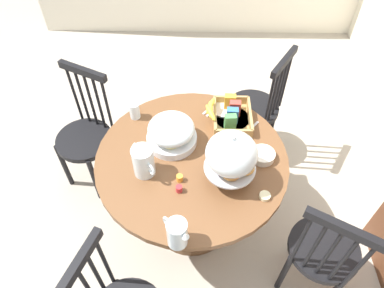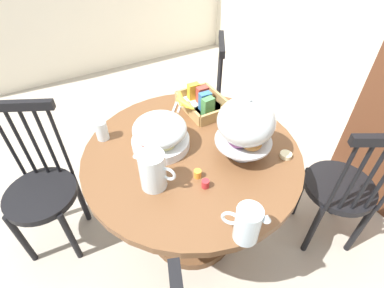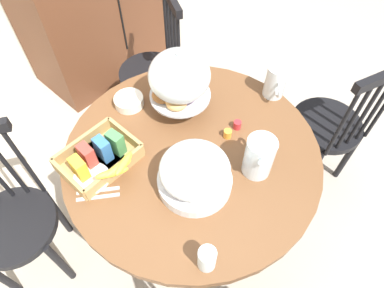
{
  "view_description": "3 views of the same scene",
  "coord_description": "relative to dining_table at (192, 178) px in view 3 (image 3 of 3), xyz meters",
  "views": [
    {
      "loc": [
        1.43,
        0.01,
        2.36
      ],
      "look_at": [
        0.03,
        -0.02,
        0.74
      ],
      "focal_mm": 33.4,
      "sensor_mm": 36.0,
      "label": 1
    },
    {
      "loc": [
        1.1,
        -0.56,
        1.78
      ],
      "look_at": [
        0.13,
        -0.02,
        0.79
      ],
      "focal_mm": 27.62,
      "sensor_mm": 36.0,
      "label": 2
    },
    {
      "loc": [
        -0.51,
        -0.6,
        1.96
      ],
      "look_at": [
        0.13,
        -0.02,
        0.79
      ],
      "focal_mm": 32.02,
      "sensor_mm": 36.0,
      "label": 3
    }
  ],
  "objects": [
    {
      "name": "windsor_chair_by_cabinet",
      "position": [
        0.44,
        0.74,
        -0.06
      ],
      "size": [
        0.45,
        0.45,
        0.97
      ],
      "color": "black",
      "rests_on": "ground_plane"
    },
    {
      "name": "cereal_bowl",
      "position": [
        -0.0,
        0.41,
        0.25
      ],
      "size": [
        0.14,
        0.14,
        0.04
      ],
      "primitive_type": "cylinder",
      "color": "white",
      "rests_on": "dining_table"
    },
    {
      "name": "drinking_glass",
      "position": [
        -0.33,
        -0.37,
        0.28
      ],
      "size": [
        0.06,
        0.06,
        0.11
      ],
      "primitive_type": "cylinder",
      "color": "silver",
      "rests_on": "dining_table"
    },
    {
      "name": "jam_jar_apricot",
      "position": [
        0.17,
        -0.06,
        0.25
      ],
      "size": [
        0.04,
        0.04,
        0.04
      ],
      "primitive_type": "cylinder",
      "color": "orange",
      "rests_on": "dining_table"
    },
    {
      "name": "orange_juice_pitcher",
      "position": [
        0.11,
        -0.26,
        0.31
      ],
      "size": [
        0.17,
        0.14,
        0.19
      ],
      "color": "silver",
      "rests_on": "dining_table"
    },
    {
      "name": "china_plate_large",
      "position": [
        -0.31,
        0.25,
        0.24
      ],
      "size": [
        0.22,
        0.22,
        0.01
      ],
      "primitive_type": "cylinder",
      "color": "white",
      "rests_on": "dining_table"
    },
    {
      "name": "fruit_platter_covered",
      "position": [
        -0.12,
        -0.12,
        0.31
      ],
      "size": [
        0.3,
        0.3,
        0.18
      ],
      "color": "silver",
      "rests_on": "dining_table"
    },
    {
      "name": "table_knife",
      "position": [
        -0.4,
        0.14,
        0.23
      ],
      "size": [
        0.14,
        0.12,
        0.01
      ],
      "primitive_type": "cube",
      "rotation": [
        0.0,
        0.0,
        8.75
      ],
      "color": "silver",
      "rests_on": "dining_table"
    },
    {
      "name": "jam_jar_strawberry",
      "position": [
        0.24,
        -0.06,
        0.25
      ],
      "size": [
        0.04,
        0.04,
        0.04
      ],
      "primitive_type": "cylinder",
      "color": "#B7282D",
      "rests_on": "dining_table"
    },
    {
      "name": "soup_spoon",
      "position": [
        -0.23,
        0.36,
        0.23
      ],
      "size": [
        0.14,
        0.12,
        0.01
      ],
      "primitive_type": "cube",
      "rotation": [
        0.0,
        0.0,
        8.75
      ],
      "color": "silver",
      "rests_on": "dining_table"
    },
    {
      "name": "ground_plane",
      "position": [
        -0.13,
        0.02,
        -0.51
      ],
      "size": [
        10.0,
        10.0,
        0.0
      ],
      "primitive_type": "plane",
      "color": "#A89E8E"
    },
    {
      "name": "china_plate_small",
      "position": [
        -0.39,
        0.2,
        0.25
      ],
      "size": [
        0.15,
        0.15,
        0.01
      ],
      "primitive_type": "cylinder",
      "color": "white",
      "rests_on": "china_plate_large"
    },
    {
      "name": "cereal_basket",
      "position": [
        -0.31,
        0.23,
        0.28
      ],
      "size": [
        0.32,
        0.3,
        0.12
      ],
      "color": "tan",
      "rests_on": "dining_table"
    },
    {
      "name": "dinner_fork",
      "position": [
        -0.42,
        0.12,
        0.23
      ],
      "size": [
        0.14,
        0.12,
        0.01
      ],
      "primitive_type": "cube",
      "rotation": [
        0.0,
        0.0,
        8.75
      ],
      "color": "silver",
      "rests_on": "dining_table"
    },
    {
      "name": "milk_pitcher",
      "position": [
        0.53,
        -0.06,
        0.31
      ],
      "size": [
        0.15,
        0.14,
        0.17
      ],
      "color": "silver",
      "rests_on": "dining_table"
    },
    {
      "name": "dining_table",
      "position": [
        0.0,
        0.0,
        0.0
      ],
      "size": [
        1.12,
        1.12,
        0.74
      ],
      "color": "brown",
      "rests_on": "ground_plane"
    },
    {
      "name": "butter_dish",
      "position": [
        0.27,
        0.39,
        0.24
      ],
      "size": [
        0.06,
        0.06,
        0.02
      ],
      "primitive_type": "cylinder",
      "color": "beige",
      "rests_on": "dining_table"
    },
    {
      "name": "windsor_chair_facing_door",
      "position": [
        -0.72,
        0.48,
        -0.06
      ],
      "size": [
        0.46,
        0.46,
        0.97
      ],
      "color": "black",
      "rests_on": "ground_plane"
    },
    {
      "name": "pastry_stand_with_dome",
      "position": [
        0.14,
        0.21,
        0.43
      ],
      "size": [
        0.28,
        0.28,
        0.34
      ],
      "color": "silver",
      "rests_on": "dining_table"
    },
    {
      "name": "windsor_chair_near_window",
      "position": [
        0.8,
        -0.33,
        -0.06
      ],
      "size": [
        0.43,
        0.43,
        0.97
      ],
      "color": "black",
      "rests_on": "ground_plane"
    }
  ]
}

